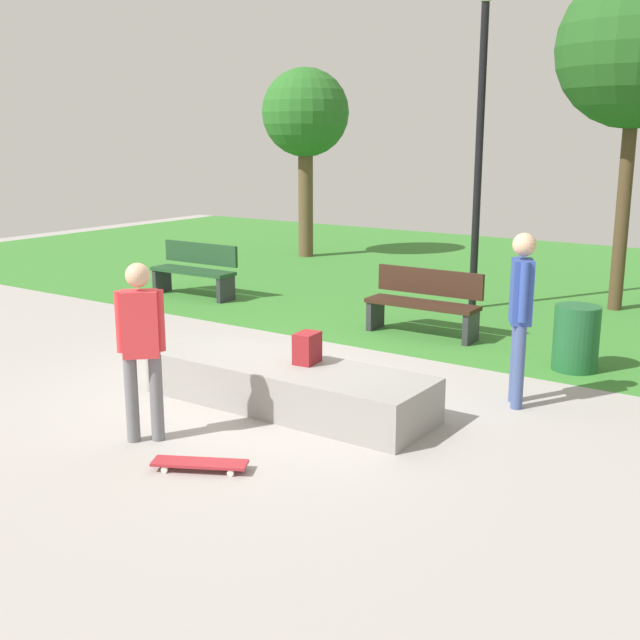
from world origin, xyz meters
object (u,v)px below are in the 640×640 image
object	(u,v)px
trash_bin	(576,338)
backpack_on_ledge	(307,348)
skateboard_by_ledge	(200,463)
tree_tall_oak	(637,49)
concrete_ledge	(287,385)
park_bench_near_lamppost	(195,269)
lamp_post	(480,121)
skater_watching	(521,305)
tree_leaning_ash	(305,116)
skater_performing_trick	(141,339)
park_bench_far_left	(424,301)

from	to	relation	value
trash_bin	backpack_on_ledge	bearing A→B (deg)	-123.57
backpack_on_ledge	skateboard_by_ledge	bearing A→B (deg)	-179.40
tree_tall_oak	backpack_on_ledge	bearing A→B (deg)	-101.90
concrete_ledge	park_bench_near_lamppost	xyz separation A→B (m)	(-4.74, 3.67, 0.25)
backpack_on_ledge	lamp_post	size ratio (longest dim) A/B	0.07
skater_watching	lamp_post	xyz separation A→B (m)	(-2.31, 4.11, 1.88)
lamp_post	tree_leaning_ash	bearing A→B (deg)	151.19
concrete_ledge	tree_tall_oak	world-z (taller)	tree_tall_oak
skater_performing_trick	trash_bin	bearing A→B (deg)	60.29
skater_watching	trash_bin	distance (m)	1.73
skater_watching	tree_tall_oak	world-z (taller)	tree_tall_oak
backpack_on_ledge	skater_watching	size ratio (longest dim) A/B	0.18
skater_watching	trash_bin	world-z (taller)	skater_watching
concrete_ledge	park_bench_far_left	distance (m)	3.51
backpack_on_ledge	skater_performing_trick	distance (m)	1.79
skater_performing_trick	tree_tall_oak	world-z (taller)	tree_tall_oak
park_bench_near_lamppost	lamp_post	distance (m)	5.31
concrete_ledge	backpack_on_ledge	xyz separation A→B (m)	(0.15, 0.15, 0.39)
skateboard_by_ledge	lamp_post	distance (m)	7.78
park_bench_far_left	tree_leaning_ash	distance (m)	7.97
park_bench_near_lamppost	park_bench_far_left	distance (m)	4.51
skateboard_by_ledge	park_bench_near_lamppost	xyz separation A→B (m)	(-5.10, 5.37, 0.42)
tree_tall_oak	skater_watching	bearing A→B (deg)	-85.84
concrete_ledge	tree_leaning_ash	distance (m)	10.71
skater_performing_trick	skater_watching	world-z (taller)	skater_watching
skateboard_by_ledge	tree_leaning_ash	bearing A→B (deg)	121.35
backpack_on_ledge	trash_bin	world-z (taller)	trash_bin
skater_watching	trash_bin	size ratio (longest dim) A/B	2.29
trash_bin	skateboard_by_ledge	bearing A→B (deg)	-109.69
park_bench_far_left	skateboard_by_ledge	bearing A→B (deg)	-83.45
concrete_ledge	trash_bin	size ratio (longest dim) A/B	3.96
skater_watching	skateboard_by_ledge	xyz separation A→B (m)	(-1.56, -3.08, -0.99)
skateboard_by_ledge	backpack_on_ledge	bearing A→B (deg)	96.49
skater_performing_trick	lamp_post	xyz separation A→B (m)	(0.12, 6.97, 1.97)
concrete_ledge	trash_bin	distance (m)	3.61
skater_performing_trick	trash_bin	world-z (taller)	skater_performing_trick
concrete_ledge	trash_bin	bearing A→B (deg)	55.76
skateboard_by_ledge	lamp_post	xyz separation A→B (m)	(-0.75, 7.19, 2.87)
park_bench_near_lamppost	lamp_post	world-z (taller)	lamp_post
skater_performing_trick	tree_tall_oak	bearing A→B (deg)	75.97
skater_performing_trick	skateboard_by_ledge	size ratio (longest dim) A/B	2.06
backpack_on_ledge	lamp_post	distance (m)	5.85
tree_tall_oak	skateboard_by_ledge	bearing A→B (deg)	-97.95
backpack_on_ledge	park_bench_far_left	size ratio (longest dim) A/B	0.20
tree_leaning_ash	park_bench_far_left	bearing A→B (deg)	-41.73
park_bench_far_left	park_bench_near_lamppost	bearing A→B (deg)	177.66
lamp_post	concrete_ledge	bearing A→B (deg)	-85.88
trash_bin	tree_tall_oak	bearing A→B (deg)	97.71
park_bench_near_lamppost	concrete_ledge	bearing A→B (deg)	-37.77
skater_watching	park_bench_far_left	bearing A→B (deg)	135.70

